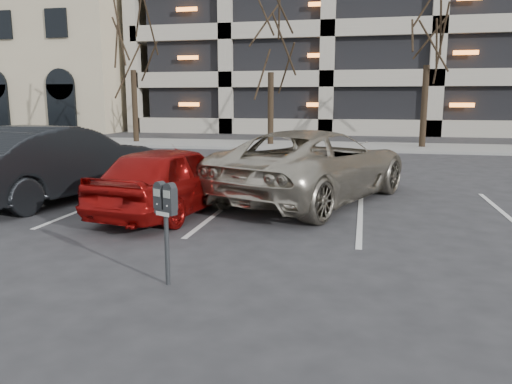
% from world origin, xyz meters
% --- Properties ---
extents(ground, '(140.00, 140.00, 0.00)m').
position_xyz_m(ground, '(0.00, 0.00, 0.00)').
color(ground, '#28282B').
rests_on(ground, ground).
extents(sidewalk, '(80.00, 4.00, 0.12)m').
position_xyz_m(sidewalk, '(0.00, 16.00, 0.06)').
color(sidewalk, gray).
rests_on(sidewalk, ground).
extents(stall_lines, '(16.90, 5.20, 0.00)m').
position_xyz_m(stall_lines, '(-1.40, 2.30, 0.01)').
color(stall_lines, silver).
rests_on(stall_lines, ground).
extents(office_building, '(26.00, 16.20, 15.00)m').
position_xyz_m(office_building, '(-28.00, 29.92, 7.49)').
color(office_building, tan).
rests_on(office_building, ground).
extents(tree_a, '(3.59, 3.59, 8.16)m').
position_xyz_m(tree_a, '(-10.00, 16.00, 5.90)').
color(tree_a, black).
rests_on(tree_a, ground).
extents(tree_b, '(3.41, 3.41, 7.75)m').
position_xyz_m(tree_b, '(-3.00, 16.00, 5.60)').
color(tree_b, black).
rests_on(tree_b, ground).
extents(tree_c, '(3.64, 3.64, 8.27)m').
position_xyz_m(tree_c, '(4.00, 16.00, 5.98)').
color(tree_c, black).
rests_on(tree_c, ground).
extents(parking_meter, '(0.34, 0.24, 1.25)m').
position_xyz_m(parking_meter, '(-0.88, -2.25, 0.96)').
color(parking_meter, black).
rests_on(parking_meter, ground).
extents(suv_silver, '(4.62, 6.27, 1.59)m').
position_xyz_m(suv_silver, '(0.34, 3.41, 0.79)').
color(suv_silver, '#B1A997').
rests_on(suv_silver, ground).
extents(car_red, '(2.27, 4.26, 1.38)m').
position_xyz_m(car_red, '(-2.29, 1.48, 0.69)').
color(car_red, '#980F0D').
rests_on(car_red, ground).
extents(car_dark, '(3.00, 5.36, 1.67)m').
position_xyz_m(car_dark, '(-5.31, 2.25, 0.84)').
color(car_dark, black).
rests_on(car_dark, ground).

